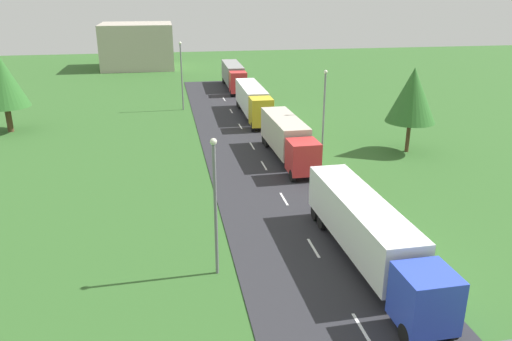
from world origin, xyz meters
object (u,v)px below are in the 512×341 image
(lamppost_second, at_px, (215,201))
(lamppost_fourth, at_px, (182,73))
(truck_fourth, at_px, (253,100))
(truck_third, at_px, (288,137))
(lamppost_third, at_px, (324,106))
(distant_building, at_px, (138,46))
(truck_fifth, at_px, (234,75))
(tree_pine, at_px, (3,81))
(tree_birch, at_px, (412,95))
(truck_second, at_px, (368,231))

(lamppost_second, distance_m, lamppost_fourth, 41.24)
(truck_fourth, xyz_separation_m, lamppost_second, (-8.27, -35.35, 2.18))
(truck_third, distance_m, lamppost_third, 5.16)
(distant_building, bearing_deg, truck_fifth, -59.72)
(truck_fourth, distance_m, truck_fifth, 19.53)
(truck_fourth, distance_m, lamppost_second, 36.37)
(lamppost_second, xyz_separation_m, lamppost_third, (12.64, 20.85, 0.02))
(lamppost_fourth, bearing_deg, lamppost_third, -58.17)
(tree_pine, bearing_deg, lamppost_fourth, 21.02)
(tree_birch, height_order, tree_pine, tree_pine)
(tree_pine, bearing_deg, truck_second, -50.89)
(truck_second, relative_size, truck_fourth, 1.03)
(lamppost_fourth, bearing_deg, tree_pine, -158.98)
(truck_fourth, height_order, tree_birch, tree_birch)
(truck_fifth, distance_m, tree_pine, 35.28)
(lamppost_fourth, bearing_deg, truck_third, -69.21)
(truck_fourth, distance_m, tree_pine, 27.98)
(tree_birch, bearing_deg, distant_building, 113.85)
(truck_second, bearing_deg, distant_building, 100.74)
(truck_second, distance_m, truck_third, 19.26)
(truck_third, bearing_deg, truck_fourth, 90.98)
(tree_pine, relative_size, distant_building, 0.61)
(distant_building, bearing_deg, lamppost_fourth, -80.04)
(tree_pine, bearing_deg, lamppost_third, -21.93)
(truck_fourth, xyz_separation_m, lamppost_third, (4.37, -14.50, 2.21))
(lamppost_fourth, distance_m, tree_birch, 30.38)
(tree_birch, bearing_deg, lamppost_third, 166.90)
(truck_second, bearing_deg, tree_birch, 58.18)
(truck_second, distance_m, tree_pine, 44.44)
(truck_third, height_order, truck_fourth, truck_fourth)
(truck_third, xyz_separation_m, distant_building, (-15.71, 63.22, 2.21))
(lamppost_fourth, bearing_deg, truck_fourth, -35.38)
(truck_fourth, distance_m, lamppost_third, 15.31)
(truck_third, bearing_deg, lamppost_second, -114.63)
(truck_third, bearing_deg, lamppost_third, 28.25)
(truck_second, bearing_deg, lamppost_third, 79.07)
(lamppost_second, relative_size, tree_birch, 0.96)
(distant_building, bearing_deg, tree_birch, -66.15)
(lamppost_third, relative_size, lamppost_fourth, 0.90)
(distant_building, bearing_deg, truck_third, -76.05)
(truck_third, relative_size, distant_building, 0.88)
(lamppost_second, distance_m, lamppost_third, 24.38)
(truck_third, distance_m, tree_pine, 32.01)
(truck_third, height_order, lamppost_third, lamppost_third)
(lamppost_second, height_order, distant_building, distant_building)
(lamppost_second, bearing_deg, truck_second, -4.10)
(truck_third, height_order, tree_pine, tree_pine)
(truck_fourth, relative_size, tree_birch, 1.76)
(truck_second, distance_m, lamppost_fourth, 42.79)
(lamppost_third, distance_m, tree_birch, 8.31)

